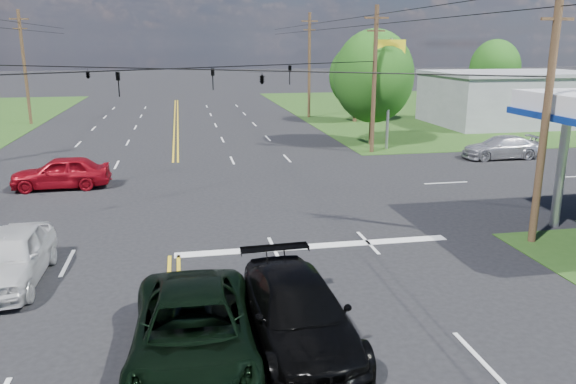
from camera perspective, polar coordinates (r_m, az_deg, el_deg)
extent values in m
plane|color=black|center=(27.50, -11.41, -0.43)|extent=(280.00, 280.00, 0.00)
cube|color=#234516|center=(68.36, 19.80, 8.00)|extent=(46.00, 48.00, 0.03)
cube|color=silver|center=(20.38, 2.76, -5.56)|extent=(10.00, 0.50, 0.02)
cube|color=gray|center=(55.36, 21.75, 8.71)|extent=(14.00, 10.00, 4.40)
cylinder|color=#A5A5AA|center=(24.45, 25.99, 2.06)|extent=(0.36, 0.36, 4.65)
cylinder|color=#3E251A|center=(21.71, 24.77, 7.28)|extent=(0.28, 0.28, 9.50)
cube|color=#3E251A|center=(21.60, 25.70, 15.57)|extent=(1.20, 0.10, 0.10)
cylinder|color=#3E251A|center=(37.78, 8.75, 11.09)|extent=(0.28, 0.28, 9.50)
cube|color=#3E251A|center=(37.74, 9.00, 17.09)|extent=(1.60, 0.12, 0.12)
cube|color=#3E251A|center=(37.72, 8.95, 15.87)|extent=(1.20, 0.10, 0.10)
cylinder|color=#3E251A|center=(56.24, -25.18, 11.32)|extent=(0.28, 0.28, 10.00)
cube|color=#3E251A|center=(56.24, -25.67, 15.57)|extent=(1.60, 0.12, 0.12)
cube|color=#3E251A|center=(56.21, -25.57, 14.76)|extent=(1.20, 0.10, 0.10)
cylinder|color=#3E251A|center=(56.03, 2.17, 12.67)|extent=(0.28, 0.28, 10.00)
cube|color=#3E251A|center=(56.03, 2.22, 16.96)|extent=(1.60, 0.12, 0.12)
cube|color=#3E251A|center=(56.00, 2.21, 16.14)|extent=(1.20, 0.10, 0.10)
imported|color=black|center=(25.31, -16.84, 10.42)|extent=(0.17, 0.21, 1.05)
imported|color=black|center=(28.10, -7.64, 11.29)|extent=(0.17, 0.21, 1.05)
imported|color=black|center=(31.69, 0.19, 11.80)|extent=(0.17, 0.21, 1.05)
imported|color=black|center=(29.62, -19.67, 11.28)|extent=(1.24, 0.26, 0.50)
imported|color=black|center=(24.15, -2.66, 11.50)|extent=(1.24, 0.26, 0.50)
cylinder|color=black|center=(27.64, 17.04, 17.95)|extent=(0.04, 100.00, 0.04)
cylinder|color=black|center=(27.61, 16.95, 16.71)|extent=(0.04, 100.00, 0.04)
cylinder|color=#3E251A|center=(41.23, 8.52, 7.07)|extent=(0.36, 0.36, 3.30)
ellipsoid|color=#164712|center=(40.93, 8.69, 11.55)|extent=(5.70, 5.70, 6.60)
cylinder|color=#3E251A|center=(53.35, 6.82, 8.62)|extent=(0.36, 0.36, 2.86)
ellipsoid|color=#164712|center=(53.12, 6.91, 11.62)|extent=(4.94, 4.94, 5.72)
cylinder|color=#3E251A|center=(65.99, 20.04, 9.11)|extent=(0.36, 0.36, 3.08)
ellipsoid|color=#164712|center=(65.81, 20.27, 11.71)|extent=(5.32, 5.32, 6.16)
imported|color=black|center=(13.17, -9.61, -13.81)|extent=(2.91, 6.04, 1.66)
imported|color=black|center=(13.81, 1.00, -12.19)|extent=(2.55, 5.76, 1.64)
imported|color=silver|center=(19.09, -26.43, -5.93)|extent=(2.03, 4.93, 1.67)
imported|color=maroon|center=(30.53, -22.07, 1.85)|extent=(4.80, 1.99, 1.63)
imported|color=silver|center=(38.29, 20.80, 4.26)|extent=(4.97, 2.08, 1.43)
cylinder|color=#A5A5AA|center=(39.29, 10.20, 9.68)|extent=(0.20, 0.20, 7.46)
cube|color=yellow|center=(39.14, 10.41, 14.24)|extent=(2.07, 0.50, 1.03)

